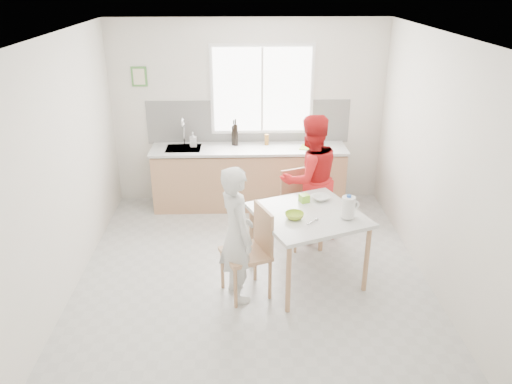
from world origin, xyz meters
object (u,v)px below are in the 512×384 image
at_px(chair_left, 252,248).
at_px(wine_bottle_a, 236,135).
at_px(person_red, 310,179).
at_px(bowl_green, 294,216).
at_px(bowl_white, 321,198).
at_px(wine_bottle_b, 234,135).
at_px(chair_far, 300,204).
at_px(milk_jug, 349,207).
at_px(person_white, 237,234).
at_px(dining_table, 308,220).

bearing_deg(chair_left, wine_bottle_a, 162.45).
distance_m(chair_left, person_red, 1.47).
distance_m(bowl_green, bowl_white, 0.58).
bearing_deg(bowl_white, wine_bottle_a, 119.09).
distance_m(person_red, bowl_green, 1.13).
bearing_deg(wine_bottle_b, person_red, -50.32).
relative_size(chair_far, bowl_green, 4.74).
height_order(chair_far, person_red, person_red).
height_order(bowl_green, milk_jug, milk_jug).
height_order(person_white, milk_jug, person_white).
height_order(dining_table, chair_far, chair_far).
distance_m(dining_table, milk_jug, 0.48).
height_order(person_white, wine_bottle_b, person_white).
xyz_separation_m(bowl_white, wine_bottle_b, (-1.02, 1.80, 0.21)).
bearing_deg(wine_bottle_a, bowl_white, -60.91).
distance_m(person_white, wine_bottle_a, 2.46).
relative_size(chair_left, wine_bottle_a, 3.13).
xyz_separation_m(chair_far, wine_bottle_b, (-0.85, 1.25, 0.54)).
bearing_deg(person_red, milk_jug, 81.41).
xyz_separation_m(milk_jug, wine_bottle_a, (-1.21, 2.27, 0.11)).
height_order(bowl_green, bowl_white, bowl_green).
bearing_deg(wine_bottle_b, wine_bottle_a, -36.36).
xyz_separation_m(dining_table, chair_left, (-0.63, -0.25, -0.20)).
relative_size(person_red, wine_bottle_b, 5.60).
bearing_deg(bowl_green, wine_bottle_a, 105.89).
distance_m(chair_far, person_white, 1.47).
bearing_deg(bowl_green, person_white, -162.52).
xyz_separation_m(dining_table, bowl_green, (-0.17, -0.12, 0.12)).
bearing_deg(chair_far, bowl_green, -122.20).
xyz_separation_m(bowl_green, bowl_white, (0.35, 0.46, -0.01)).
height_order(bowl_green, wine_bottle_a, wine_bottle_a).
bearing_deg(chair_left, chair_far, 128.79).
relative_size(chair_left, bowl_white, 4.85).
distance_m(person_white, milk_jug, 1.22).
relative_size(dining_table, bowl_green, 6.91).
height_order(person_red, bowl_white, person_red).
xyz_separation_m(chair_left, chair_far, (0.64, 1.15, -0.02)).
xyz_separation_m(bowl_green, wine_bottle_a, (-0.64, 2.25, 0.21)).
height_order(dining_table, bowl_green, bowl_green).
relative_size(bowl_white, wine_bottle_b, 0.69).
bearing_deg(person_red, dining_table, 59.74).
bearing_deg(bowl_green, person_red, 74.17).
xyz_separation_m(wine_bottle_a, wine_bottle_b, (-0.03, 0.02, -0.01)).
xyz_separation_m(person_red, bowl_green, (-0.31, -1.09, 0.03)).
relative_size(milk_jug, wine_bottle_a, 0.79).
relative_size(dining_table, chair_far, 1.46).
xyz_separation_m(person_white, bowl_white, (0.97, 0.66, 0.11)).
distance_m(chair_left, wine_bottle_b, 2.46).
bearing_deg(milk_jug, wine_bottle_b, 96.54).
relative_size(chair_left, chair_far, 1.04).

